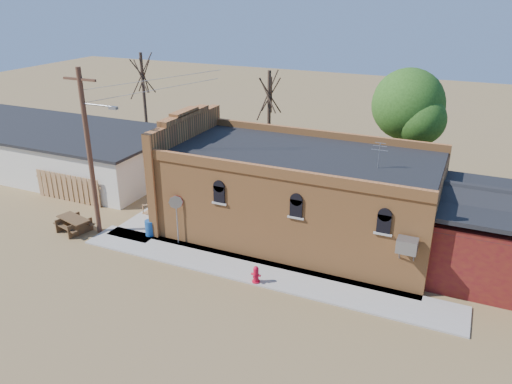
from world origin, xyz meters
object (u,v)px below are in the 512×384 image
at_px(trash_barrel, 150,228).
at_px(picnic_table, 74,223).
at_px(stop_sign, 176,207).
at_px(brick_bar, 294,194).
at_px(fire_hydrant, 256,274).
at_px(utility_pole, 90,150).

relative_size(trash_barrel, picnic_table, 0.38).
xyz_separation_m(stop_sign, picnic_table, (-6.06, -1.12, -1.62)).
distance_m(brick_bar, stop_sign, 6.29).
height_order(brick_bar, fire_hydrant, brick_bar).
height_order(fire_hydrant, picnic_table, fire_hydrant).
bearing_deg(trash_barrel, brick_bar, 27.20).
bearing_deg(brick_bar, picnic_table, -156.62).
distance_m(fire_hydrant, picnic_table, 11.38).
bearing_deg(picnic_table, fire_hydrant, 11.01).
bearing_deg(utility_pole, brick_bar, 23.69).
relative_size(fire_hydrant, trash_barrel, 0.97).
distance_m(brick_bar, fire_hydrant, 5.81).
relative_size(utility_pole, stop_sign, 3.33).
xyz_separation_m(brick_bar, fire_hydrant, (0.21, -5.50, -1.85)).
bearing_deg(fire_hydrant, utility_pole, 179.04).
bearing_deg(trash_barrel, fire_hydrant, -15.09).
distance_m(fire_hydrant, stop_sign, 5.84).
distance_m(utility_pole, picnic_table, 4.48).
relative_size(utility_pole, picnic_table, 3.97).
bearing_deg(picnic_table, stop_sign, 24.95).
xyz_separation_m(utility_pole, picnic_table, (-1.36, -0.52, -4.24)).
xyz_separation_m(utility_pole, stop_sign, (4.70, 0.60, -2.62)).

